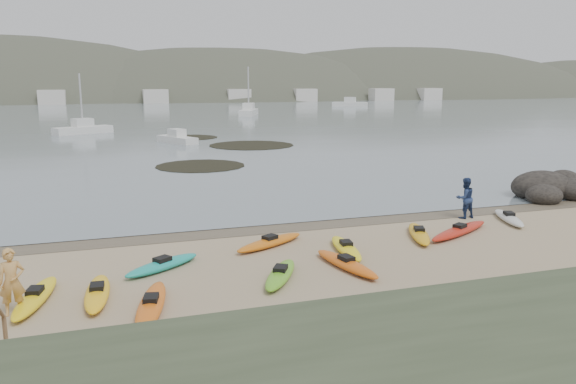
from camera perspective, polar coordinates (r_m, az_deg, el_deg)
name	(u,v)px	position (r m, az deg, el deg)	size (l,w,h in m)	color
ground	(288,224)	(25.82, 0.00, -3.27)	(600.00, 600.00, 0.00)	tan
wet_sand	(290,225)	(25.54, 0.21, -3.42)	(60.00, 60.00, 0.00)	brown
water	(117,93)	(323.92, -16.95, 9.61)	(1200.00, 1200.00, 0.00)	slate
kayaks	(305,256)	(20.63, 1.70, -6.54)	(21.56, 9.05, 0.34)	#63B323
person_west	(12,282)	(17.62, -26.26, -8.18)	(0.70, 0.46, 1.92)	tan
person_east	(465,198)	(28.00, 17.54, -0.59)	(0.95, 0.74, 1.96)	navy
rock_cluster	(553,193)	(35.17, 25.32, -0.05)	(5.30, 3.90, 1.80)	black
kelp_mats	(220,148)	(55.57, -6.89, 4.50)	(14.94, 29.02, 0.04)	black
moored_boats	(187,112)	(110.45, -10.23, 8.01)	(94.03, 79.74, 1.30)	silver
far_hills	(231,138)	(223.90, -5.86, 5.43)	(550.00, 135.00, 80.00)	#384235
far_town	(153,96)	(169.38, -13.60, 9.41)	(199.00, 5.00, 4.00)	beige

